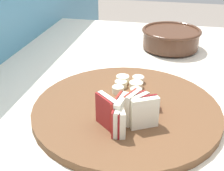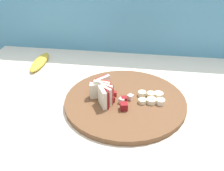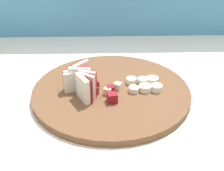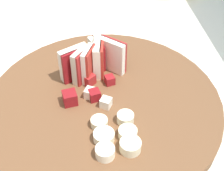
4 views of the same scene
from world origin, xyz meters
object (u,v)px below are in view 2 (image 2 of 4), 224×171
Objects in this scene: apple_dice_pile at (121,101)px; banana_peel at (40,62)px; banana_slice_rows at (152,98)px; apple_wedge_fan at (102,91)px; cutting_board at (125,101)px.

banana_peel is at bearing 145.35° from apple_dice_pile.
apple_dice_pile is 1.04× the size of banana_slice_rows.
apple_wedge_fan is at bearing 167.50° from apple_dice_pile.
apple_dice_pile is at bearing -160.79° from banana_slice_rows.
apple_wedge_fan is 0.67× the size of banana_peel.
apple_wedge_fan reaches higher than banana_peel.
apple_dice_pile is 0.10m from banana_slice_rows.
apple_wedge_fan reaches higher than cutting_board.
apple_wedge_fan is at bearing -172.76° from banana_slice_rows.
apple_dice_pile is 0.51× the size of banana_peel.
banana_slice_rows is at bearing 19.21° from apple_dice_pile.
cutting_board is 4.53× the size of banana_slice_rows.
apple_wedge_fan is at bearing -38.12° from banana_peel.
banana_peel reaches higher than cutting_board.
banana_peel is (-0.35, 0.24, -0.01)m from apple_dice_pile.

